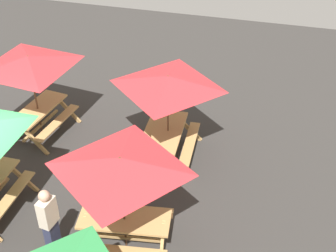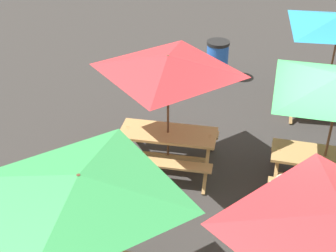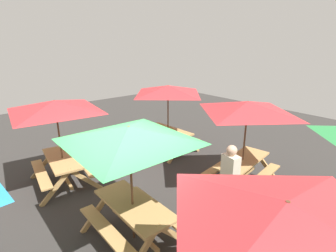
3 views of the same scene
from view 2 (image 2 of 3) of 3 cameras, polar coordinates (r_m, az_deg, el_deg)
ground_plane at (r=8.96m, az=18.49°, el=-7.42°), size 24.12×24.12×0.00m
picnic_table_0 at (r=8.06m, az=0.00°, el=6.58°), size 2.10×2.10×2.34m
picnic_table_5 at (r=5.41m, az=-10.55°, el=-8.46°), size 2.05×2.05×2.34m
trash_bin_blue at (r=12.32m, az=6.03°, el=8.12°), size 0.59×0.59×0.98m
person_standing at (r=6.82m, az=13.07°, el=-11.09°), size 0.39×0.27×1.67m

